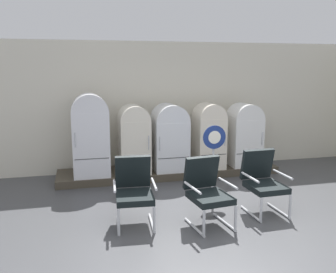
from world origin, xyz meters
name	(u,v)px	position (x,y,z in m)	size (l,w,h in m)	color
ground	(223,239)	(0.00, 0.00, -0.03)	(12.00, 10.00, 0.05)	#424347
back_wall	(162,106)	(0.00, 3.66, 1.43)	(11.76, 0.12, 2.83)	silver
display_plinth	(169,171)	(0.00, 3.02, 0.08)	(4.66, 0.95, 0.15)	#433B2F
refrigerator_0	(90,133)	(-1.63, 2.90, 1.01)	(0.70, 0.65, 1.62)	white
refrigerator_1	(134,137)	(-0.77, 2.93, 0.88)	(0.60, 0.70, 1.38)	silver
refrigerator_2	(170,136)	(-0.01, 2.94, 0.87)	(0.70, 0.72, 1.38)	white
refrigerator_3	(209,134)	(0.84, 2.90, 0.88)	(0.59, 0.65, 1.38)	silver
refrigerator_4	(244,133)	(1.65, 2.89, 0.86)	(0.66, 0.62, 1.36)	white
armchair_left	(134,189)	(-1.10, 0.76, 0.53)	(0.64, 0.75, 0.98)	silver
armchair_right	(263,180)	(0.95, 0.71, 0.53)	(0.62, 0.73, 0.98)	silver
armchair_center	(207,189)	(-0.07, 0.48, 0.53)	(0.66, 0.77, 0.98)	silver
sign_stand	(213,166)	(0.40, 1.47, 0.59)	(0.41, 0.32, 1.30)	#2D2D30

